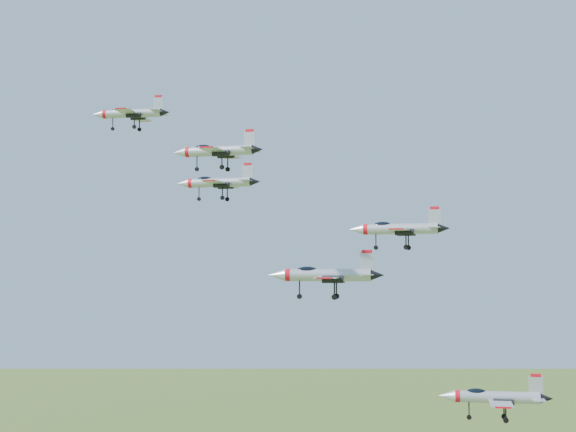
% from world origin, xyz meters
% --- Properties ---
extents(jet_lead, '(12.86, 10.83, 3.46)m').
position_xyz_m(jet_lead, '(-29.32, 11.56, 149.69)').
color(jet_lead, '#A9AEB6').
extents(jet_left_high, '(11.47, 9.57, 3.07)m').
position_xyz_m(jet_left_high, '(-6.86, -2.53, 136.42)').
color(jet_left_high, '#A9AEB6').
extents(jet_right_high, '(10.79, 8.97, 2.88)m').
position_xyz_m(jet_right_high, '(-0.49, -15.56, 138.43)').
color(jet_right_high, '#A9AEB6').
extents(jet_left_low, '(12.92, 10.72, 3.45)m').
position_xyz_m(jet_left_low, '(15.52, 3.95, 130.27)').
color(jet_left_low, '#A9AEB6').
extents(jet_right_low, '(13.24, 11.15, 3.56)m').
position_xyz_m(jet_right_low, '(10.16, -9.22, 124.49)').
color(jet_right_low, '#A9AEB6').
extents(jet_trail, '(12.09, 10.16, 3.24)m').
position_xyz_m(jet_trail, '(28.44, -6.44, 111.39)').
color(jet_trail, '#A9AEB6').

